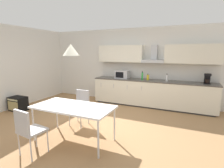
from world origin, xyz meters
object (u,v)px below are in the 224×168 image
at_px(bottle_yellow, 148,77).
at_px(coffee_maker, 207,79).
at_px(chair_far_left, 81,104).
at_px(microwave, 122,74).
at_px(bottle_green, 142,76).
at_px(bottle_white, 167,78).
at_px(chair_near_left, 28,128).
at_px(dining_table, 73,108).
at_px(pendant_lamp, 71,50).
at_px(guitar_amp, 18,104).

bearing_deg(bottle_yellow, coffee_maker, 0.66).
xyz_separation_m(coffee_maker, chair_far_left, (-2.95, -2.25, -0.52)).
distance_m(microwave, coffee_maker, 2.68).
bearing_deg(bottle_green, bottle_white, -2.90).
distance_m(bottle_green, chair_near_left, 3.95).
distance_m(bottle_white, dining_table, 3.31).
distance_m(bottle_white, pendant_lamp, 3.40).
distance_m(bottle_yellow, chair_near_left, 4.02).
bearing_deg(bottle_yellow, bottle_green, -173.01).
relative_size(dining_table, chair_near_left, 1.88).
height_order(bottle_green, dining_table, bottle_green).
bearing_deg(chair_far_left, bottle_green, 65.50).
bearing_deg(dining_table, coffee_maker, 49.62).
bearing_deg(chair_far_left, coffee_maker, 37.32).
xyz_separation_m(microwave, chair_near_left, (-0.29, -3.80, -0.51)).
bearing_deg(bottle_green, microwave, 178.72).
xyz_separation_m(dining_table, pendant_lamp, (0.00, 0.00, 1.16)).
height_order(dining_table, guitar_amp, dining_table).
relative_size(microwave, chair_far_left, 0.55).
relative_size(bottle_yellow, bottle_white, 0.83).
bearing_deg(bottle_yellow, chair_far_left, -118.06).
bearing_deg(microwave, coffee_maker, 0.56).
height_order(microwave, coffee_maker, coffee_maker).
xyz_separation_m(chair_far_left, guitar_amp, (-2.40, 0.05, -0.31)).
relative_size(bottle_yellow, guitar_amp, 0.40).
distance_m(dining_table, chair_near_left, 0.89).
bearing_deg(dining_table, chair_near_left, -115.63).
bearing_deg(bottle_white, chair_near_left, -115.94).
height_order(dining_table, chair_near_left, chair_near_left).
xyz_separation_m(microwave, pendant_lamp, (0.09, -3.01, 0.83)).
xyz_separation_m(bottle_white, guitar_amp, (-4.21, -2.12, -0.79)).
relative_size(dining_table, chair_far_left, 1.88).
xyz_separation_m(bottle_green, bottle_white, (0.80, -0.04, -0.02)).
relative_size(bottle_white, pendant_lamp, 0.79).
bearing_deg(bottle_green, chair_near_left, -105.05).
bearing_deg(dining_table, bottle_green, 77.96).
height_order(bottle_yellow, dining_table, bottle_yellow).
bearing_deg(microwave, bottle_white, -2.13).
bearing_deg(bottle_yellow, microwave, -179.62).
height_order(microwave, pendant_lamp, pendant_lamp).
distance_m(dining_table, pendant_lamp, 1.16).
relative_size(bottle_green, chair_near_left, 0.34).
bearing_deg(chair_far_left, pendant_lamp, -65.06).
distance_m(bottle_green, chair_far_left, 2.48).
distance_m(coffee_maker, pendant_lamp, 4.08).
height_order(microwave, bottle_yellow, microwave).
relative_size(bottle_green, bottle_white, 1.17).
xyz_separation_m(microwave, bottle_white, (1.54, -0.06, -0.03)).
bearing_deg(pendant_lamp, bottle_green, 77.96).
relative_size(microwave, chair_near_left, 0.55).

